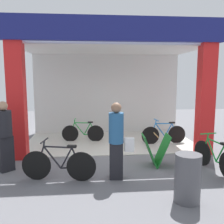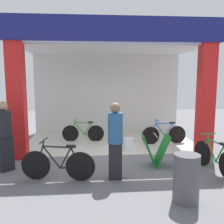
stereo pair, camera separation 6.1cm
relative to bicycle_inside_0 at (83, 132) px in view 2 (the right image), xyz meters
name	(u,v)px [view 2 (the right image)]	position (x,y,z in m)	size (l,w,h in m)	color
ground_plane	(114,156)	(0.93, -1.65, -0.32)	(19.31, 19.31, 0.00)	slate
shop_facade	(110,82)	(0.93, -0.03, 1.72)	(5.85, 3.36, 3.78)	beige
bicycle_inside_0	(83,132)	(0.00, 0.00, 0.00)	(1.44, 0.40, 0.79)	black
bicycle_inside_1	(164,134)	(2.70, -0.54, 0.02)	(1.52, 0.42, 0.83)	black
bicycle_parked_0	(215,158)	(3.16, -3.06, 0.03)	(0.43, 1.57, 0.87)	black
bicycle_parked_1	(58,164)	(-0.43, -3.22, 0.04)	(1.61, 0.44, 0.89)	black
sandwich_board_sign	(155,150)	(1.88, -2.53, 0.08)	(0.70, 0.54, 0.81)	#197226
pedestrian_0	(116,140)	(0.82, -3.23, 0.54)	(0.56, 0.34, 1.69)	black
pedestrian_2	(4,135)	(-1.75, -2.55, 0.55)	(0.51, 0.51, 1.67)	black
trash_bin	(186,178)	(1.97, -4.36, 0.12)	(0.46, 0.46, 0.88)	#4C4C51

